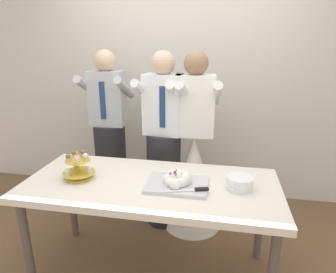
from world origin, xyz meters
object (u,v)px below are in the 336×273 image
(plate_stack, at_px, (239,183))
(person_bride, at_px, (193,169))
(main_cake_tray, at_px, (178,181))
(person_guest, at_px, (110,141))
(cupcake_stand, at_px, (78,167))
(dessert_table, at_px, (151,192))
(person_groom, at_px, (164,151))

(plate_stack, xyz_separation_m, person_bride, (-0.38, 0.69, -0.24))
(main_cake_tray, height_order, person_bride, person_bride)
(main_cake_tray, relative_size, person_bride, 0.26)
(main_cake_tray, distance_m, person_guest, 1.25)
(person_bride, bearing_deg, cupcake_stand, -135.80)
(cupcake_stand, xyz_separation_m, main_cake_tray, (0.73, 0.01, -0.05))
(dessert_table, relative_size, plate_stack, 9.91)
(dessert_table, height_order, person_groom, person_groom)
(dessert_table, xyz_separation_m, main_cake_tray, (0.20, -0.02, 0.12))
(person_groom, xyz_separation_m, person_bride, (0.28, 0.01, -0.16))
(plate_stack, relative_size, person_bride, 0.11)
(cupcake_stand, height_order, person_bride, person_bride)
(main_cake_tray, bearing_deg, plate_stack, 5.59)
(dessert_table, height_order, main_cake_tray, main_cake_tray)
(dessert_table, xyz_separation_m, person_guest, (-0.66, 0.89, 0.05))
(main_cake_tray, distance_m, plate_stack, 0.42)
(dessert_table, bearing_deg, plate_stack, 1.74)
(main_cake_tray, relative_size, person_guest, 0.26)
(person_groom, bearing_deg, main_cake_tray, -71.17)
(main_cake_tray, distance_m, person_groom, 0.77)
(cupcake_stand, bearing_deg, plate_stack, 2.54)
(cupcake_stand, relative_size, person_bride, 0.14)
(person_groom, bearing_deg, cupcake_stand, -123.14)
(dessert_table, xyz_separation_m, plate_stack, (0.61, 0.02, 0.12))
(cupcake_stand, relative_size, plate_stack, 1.27)
(person_groom, xyz_separation_m, person_guest, (-0.61, 0.19, 0.00))
(main_cake_tray, bearing_deg, person_groom, 108.83)
(cupcake_stand, relative_size, person_guest, 0.14)
(dessert_table, distance_m, person_guest, 1.11)
(dessert_table, bearing_deg, person_groom, 94.06)
(plate_stack, bearing_deg, person_bride, 118.88)
(person_bride, relative_size, person_guest, 1.00)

